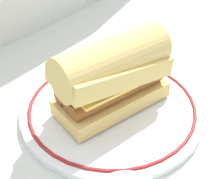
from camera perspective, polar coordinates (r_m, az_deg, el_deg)
The scene contains 3 objects.
ground_plane at distance 0.52m, azimuth 0.53°, elevation -5.61°, with size 1.50×1.50×0.00m, color silver.
plate at distance 0.53m, azimuth -0.00°, elevation -3.18°, with size 0.29×0.29×0.01m.
sausage_sandwich at distance 0.49m, azimuth -0.00°, elevation 2.77°, with size 0.20×0.12×0.12m.
Camera 1 is at (-0.31, -0.23, 0.35)m, focal length 52.45 mm.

